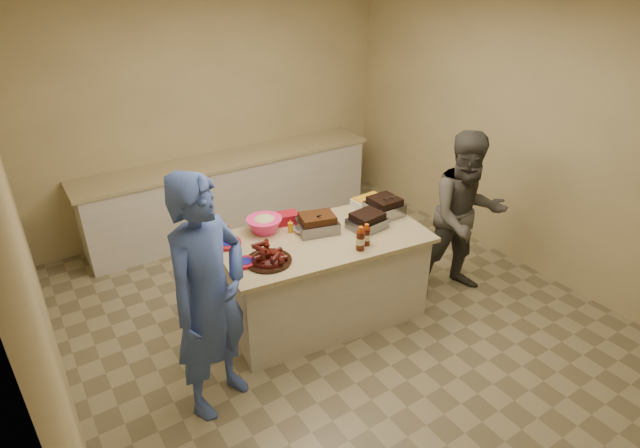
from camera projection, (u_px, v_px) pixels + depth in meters
room at (335, 315)px, 4.69m from camera, size 4.50×5.00×2.70m
back_counter at (233, 192)px, 6.11m from camera, size 3.60×0.64×0.90m
island at (323, 315)px, 4.69m from camera, size 1.90×1.16×0.85m
rib_platter at (269, 262)px, 3.93m from camera, size 0.44×0.44×0.15m
pulled_pork_tray at (317, 231)px, 4.38m from camera, size 0.40×0.34×0.10m
brisket_tray at (367, 228)px, 4.43m from camera, size 0.33×0.29×0.09m
roasting_pan at (384, 215)px, 4.67m from camera, size 0.30×0.30×0.12m
coleslaw_bowl at (265, 231)px, 4.38m from camera, size 0.35×0.35×0.22m
sausage_plate at (309, 223)px, 4.53m from camera, size 0.33×0.33×0.05m
mac_cheese_dish at (370, 205)px, 4.86m from camera, size 0.32×0.25×0.08m
bbq_bottle_a at (360, 250)px, 4.10m from camera, size 0.08×0.08×0.21m
bbq_bottle_b at (366, 245)px, 4.17m from camera, size 0.07×0.07×0.19m
mustard_bottle at (291, 232)px, 4.36m from camera, size 0.05×0.05×0.12m
sauce_bowl at (303, 232)px, 4.36m from camera, size 0.15×0.06×0.15m
plate_stack_large at (228, 245)px, 4.17m from camera, size 0.26×0.26×0.03m
plate_stack_small at (245, 264)px, 3.90m from camera, size 0.20×0.20×0.03m
plastic_cup at (226, 236)px, 4.30m from camera, size 0.11×0.10×0.09m
basket_stack at (288, 223)px, 4.52m from camera, size 0.22×0.19×0.10m
guest_blue at (222, 397)px, 3.80m from camera, size 1.38×1.94×0.44m
guest_gray at (455, 287)px, 5.10m from camera, size 1.37×1.82×0.62m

